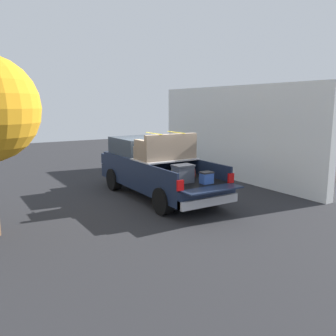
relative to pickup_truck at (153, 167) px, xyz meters
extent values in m
plane|color=#262628|center=(-0.38, 0.00, -0.98)|extent=(40.00, 40.00, 0.00)
cube|color=#162138|center=(-0.38, 0.00, -0.37)|extent=(5.50, 1.92, 0.47)
cube|color=black|center=(-1.58, 0.00, -0.11)|extent=(2.80, 1.80, 0.04)
cube|color=#162138|center=(-1.58, 0.93, 0.12)|extent=(2.80, 0.06, 0.50)
cube|color=#162138|center=(-1.58, -0.93, 0.12)|extent=(2.80, 0.06, 0.50)
cube|color=#162138|center=(-0.21, 0.00, 0.12)|extent=(0.06, 1.80, 0.50)
cube|color=#162138|center=(-3.26, 0.00, -0.11)|extent=(0.55, 1.80, 0.04)
cube|color=#B2B2B7|center=(-0.81, 0.00, 0.39)|extent=(1.25, 1.92, 0.04)
cube|color=#162138|center=(0.97, 0.00, 0.12)|extent=(2.30, 1.92, 0.50)
cube|color=#2D3842|center=(0.87, 0.00, 0.67)|extent=(1.94, 1.76, 0.59)
cube|color=#162138|center=(2.32, 0.00, 0.06)|extent=(0.40, 1.82, 0.38)
cube|color=#B2B2B7|center=(-3.10, 0.00, -0.48)|extent=(0.24, 1.92, 0.24)
cube|color=red|center=(-3.00, 0.88, 0.05)|extent=(0.06, 0.20, 0.28)
cube|color=red|center=(-3.00, -0.88, 0.05)|extent=(0.06, 0.20, 0.28)
cylinder|color=black|center=(1.37, 0.88, -0.58)|extent=(0.80, 0.30, 0.80)
cylinder|color=black|center=(1.37, -0.88, -0.58)|extent=(0.80, 0.30, 0.80)
cylinder|color=black|center=(-2.13, 0.88, -0.58)|extent=(0.80, 0.30, 0.80)
cylinder|color=black|center=(-2.13, -0.88, -0.58)|extent=(0.80, 0.30, 0.80)
cube|color=#474C56|center=(-2.21, 0.26, 0.15)|extent=(0.40, 0.55, 0.47)
cube|color=#31353C|center=(-2.21, 0.26, 0.41)|extent=(0.44, 0.59, 0.05)
ellipsoid|color=maroon|center=(-2.07, -0.10, 0.14)|extent=(0.20, 0.37, 0.45)
ellipsoid|color=maroon|center=(-2.18, -0.10, 0.07)|extent=(0.09, 0.26, 0.20)
cube|color=#3359B2|center=(-2.68, -0.24, 0.06)|extent=(0.26, 0.34, 0.30)
cube|color=#262628|center=(-2.68, -0.24, 0.23)|extent=(0.28, 0.36, 0.04)
cube|color=#84705B|center=(-0.81, 0.00, 0.62)|extent=(0.91, 1.85, 0.42)
cube|color=#84705B|center=(-1.18, 0.00, 1.03)|extent=(0.16, 1.85, 0.40)
cube|color=#84705B|center=(-0.76, 0.82, 0.94)|extent=(0.67, 0.20, 0.22)
cube|color=#84705B|center=(-0.76, -0.83, 0.94)|extent=(0.67, 0.20, 0.22)
cube|color=yellow|center=(-0.81, 0.42, 1.24)|extent=(1.01, 0.03, 0.02)
cube|color=yellow|center=(-0.81, -0.42, 1.24)|extent=(1.01, 0.03, 0.02)
cube|color=white|center=(0.75, -4.23, 0.95)|extent=(9.44, 0.36, 3.87)
cylinder|color=#1E592D|center=(3.91, -3.18, -0.53)|extent=(0.56, 0.56, 0.90)
cylinder|color=#1E592D|center=(3.91, -3.18, -0.04)|extent=(0.60, 0.60, 0.08)
camera|label=1|loc=(-10.54, 5.94, 2.16)|focal=37.94mm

